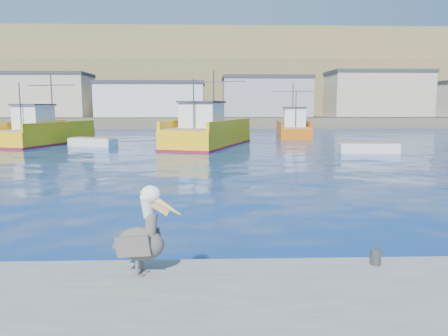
# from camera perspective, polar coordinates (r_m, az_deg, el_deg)

# --- Properties ---
(ground) EXTENTS (260.00, 260.00, 0.00)m
(ground) POSITION_cam_1_polar(r_m,az_deg,el_deg) (11.54, -1.60, -9.09)
(ground) COLOR navy
(ground) RESTS_ON ground
(dock_bollards) EXTENTS (36.20, 0.20, 0.30)m
(dock_bollards) POSITION_cam_1_polar(r_m,az_deg,el_deg) (8.13, 2.87, -11.70)
(dock_bollards) COLOR #4C4C4C
(dock_bollards) RESTS_ON dock
(far_shore) EXTENTS (200.00, 81.00, 24.00)m
(far_shore) POSITION_cam_1_polar(r_m,az_deg,el_deg) (120.36, -1.98, 10.66)
(far_shore) COLOR brown
(far_shore) RESTS_ON ground
(trawler_yellow_a) EXTENTS (6.55, 11.29, 6.44)m
(trawler_yellow_a) POSITION_cam_1_polar(r_m,az_deg,el_deg) (42.86, -22.41, 4.21)
(trawler_yellow_a) COLOR yellow
(trawler_yellow_a) RESTS_ON ground
(trawler_yellow_b) EXTENTS (8.22, 13.19, 6.66)m
(trawler_yellow_b) POSITION_cam_1_polar(r_m,az_deg,el_deg) (38.09, -2.09, 4.55)
(trawler_yellow_b) COLOR yellow
(trawler_yellow_b) RESTS_ON ground
(boat_orange) EXTENTS (4.52, 8.90, 6.12)m
(boat_orange) POSITION_cam_1_polar(r_m,az_deg,el_deg) (49.58, 9.03, 5.19)
(boat_orange) COLOR #CE5C0A
(boat_orange) RESTS_ON ground
(skiff_mid) EXTENTS (4.38, 1.83, 0.93)m
(skiff_mid) POSITION_cam_1_polar(r_m,az_deg,el_deg) (34.16, 18.30, 2.40)
(skiff_mid) COLOR silver
(skiff_mid) RESTS_ON ground
(skiff_extra) EXTENTS (4.42, 2.92, 0.91)m
(skiff_extra) POSITION_cam_1_polar(r_m,az_deg,el_deg) (39.62, -16.76, 3.17)
(skiff_extra) COLOR silver
(skiff_extra) RESTS_ON ground
(pelican) EXTENTS (1.27, 0.72, 1.57)m
(pelican) POSITION_cam_1_polar(r_m,az_deg,el_deg) (7.74, -10.60, -8.80)
(pelican) COLOR #595451
(pelican) RESTS_ON dock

